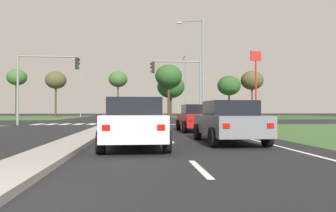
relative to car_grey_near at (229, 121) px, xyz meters
name	(u,v)px	position (x,y,z in m)	size (l,w,h in m)	color
ground_plane	(117,122)	(-5.54, 22.08, -0.78)	(200.00, 200.00, 0.00)	black
grass_verge_far_right	(261,117)	(19.96, 46.58, -0.78)	(35.00, 35.00, 0.01)	#2D4C28
median_island_near	(88,135)	(-5.54, 3.08, -0.71)	(1.20, 22.00, 0.14)	gray
median_island_far	(126,117)	(-5.54, 47.08, -0.71)	(1.20, 36.00, 0.14)	gray
lane_dash_near	(200,169)	(-2.04, -4.92, -0.78)	(0.14, 2.00, 0.01)	silver
lane_dash_second	(170,140)	(-2.04, 1.08, -0.78)	(0.14, 2.00, 0.01)	silver
lane_dash_third	(160,131)	(-2.04, 7.08, -0.78)	(0.14, 2.00, 0.01)	silver
lane_dash_fourth	(155,126)	(-2.04, 13.08, -0.78)	(0.14, 2.00, 0.01)	silver
lane_dash_fifth	(151,123)	(-2.04, 19.08, -0.78)	(0.14, 2.00, 0.01)	silver
edge_line_right	(231,134)	(1.31, 4.08, -0.78)	(0.14, 24.00, 0.01)	silver
stop_bar_near	(157,125)	(-1.74, 15.08, -0.78)	(6.40, 0.50, 0.01)	silver
crosswalk_bar_near	(38,124)	(-11.94, 16.88, -0.78)	(0.70, 2.80, 0.01)	silver
crosswalk_bar_second	(52,124)	(-10.79, 16.88, -0.78)	(0.70, 2.80, 0.01)	silver
crosswalk_bar_third	(65,124)	(-9.64, 16.88, -0.78)	(0.70, 2.80, 0.01)	silver
crosswalk_bar_fourth	(79,124)	(-8.49, 16.88, -0.78)	(0.70, 2.80, 0.01)	silver
crosswalk_bar_fifth	(92,124)	(-7.34, 16.88, -0.78)	(0.70, 2.80, 0.01)	silver
crosswalk_bar_sixth	(105,124)	(-6.19, 16.88, -0.78)	(0.70, 2.80, 0.01)	silver
car_grey_near	(229,121)	(0.00, 0.00, 0.00)	(2.01, 4.24, 1.53)	slate
car_red_second	(196,118)	(-0.01, 6.38, -0.01)	(1.95, 4.21, 1.52)	#A31919
car_white_third	(135,123)	(-3.39, -1.23, 0.02)	(2.03, 4.15, 1.57)	silver
car_navy_fourth	(137,119)	(-3.37, 4.48, -0.01)	(1.99, 4.38, 1.50)	#161E47
traffic_signal_near_right	(182,79)	(0.47, 15.48, 3.10)	(4.45, 0.32, 5.65)	gray
traffic_signal_near_left	(41,76)	(-11.34, 15.48, 3.30)	(5.08, 0.32, 5.91)	gray
street_lamp_second	(201,65)	(2.62, 18.21, 4.75)	(2.54, 1.00, 9.92)	gray
street_lamp_third	(186,83)	(2.82, 29.20, 4.01)	(0.56, 2.53, 8.46)	gray
street_lamp_fourth	(80,85)	(-14.00, 47.34, 5.08)	(1.37, 2.12, 10.58)	gray
pedestrian_at_median	(122,110)	(-5.61, 32.40, 0.44)	(0.34, 0.34, 1.78)	#335184
fastfood_pole_sign	(256,69)	(16.56, 40.31, 7.48)	(1.80, 0.40, 11.30)	red
treeline_near	(17,78)	(-26.75, 51.67, 6.74)	(3.73, 3.73, 9.25)	#423323
treeline_second	(56,80)	(-18.42, 47.81, 5.95)	(3.77, 3.77, 8.40)	#423323
treeline_third	(118,79)	(-7.14, 48.14, 6.27)	(3.51, 3.51, 8.59)	#423323
treeline_fourth	(169,76)	(2.33, 47.40, 6.90)	(5.06, 5.06, 9.88)	#423323
treeline_fifth	(171,87)	(3.01, 49.77, 5.09)	(5.35, 5.35, 8.17)	#423323
treeline_sixth	(252,80)	(20.32, 52.20, 6.72)	(4.69, 4.69, 9.52)	#423323
treeline_seventh	(229,86)	(15.13, 51.31, 5.52)	(4.75, 4.75, 8.35)	#423323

